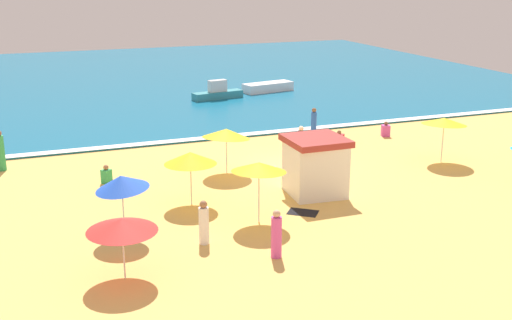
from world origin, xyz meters
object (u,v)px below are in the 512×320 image
(beach_umbrella_6, at_px, (122,225))
(beach_umbrella_3, at_px, (259,167))
(lifeguard_cabana, at_px, (315,165))
(beachgoer_2, at_px, (339,139))
(beachgoer_5, at_px, (1,152))
(small_boat_1, at_px, (218,93))
(beach_umbrella_4, at_px, (122,182))
(beach_umbrella_8, at_px, (444,121))
(beach_umbrella_5, at_px, (190,158))
(beach_umbrella_2, at_px, (226,133))
(small_boat_0, at_px, (268,87))
(beachgoer_6, at_px, (204,223))
(beachgoer_9, at_px, (106,175))
(beachgoer_1, at_px, (386,130))
(beachgoer_3, at_px, (301,146))
(beachgoer_4, at_px, (276,235))
(beachgoer_7, at_px, (314,125))

(beach_umbrella_6, bearing_deg, beach_umbrella_3, 27.02)
(lifeguard_cabana, distance_m, beachgoer_2, 7.96)
(beachgoer_5, distance_m, small_boat_1, 19.25)
(lifeguard_cabana, relative_size, beachgoer_5, 1.26)
(beach_umbrella_4, bearing_deg, small_boat_1, 64.81)
(beach_umbrella_8, bearing_deg, beachgoer_2, 126.07)
(beach_umbrella_3, relative_size, beach_umbrella_5, 1.16)
(beach_umbrella_2, height_order, small_boat_0, beach_umbrella_2)
(beach_umbrella_8, relative_size, small_boat_0, 0.74)
(beach_umbrella_6, distance_m, small_boat_1, 27.95)
(beach_umbrella_5, height_order, beachgoer_6, beach_umbrella_5)
(beachgoer_9, bearing_deg, beachgoer_6, -74.47)
(lifeguard_cabana, bearing_deg, beachgoer_1, 42.40)
(lifeguard_cabana, height_order, beach_umbrella_5, lifeguard_cabana)
(lifeguard_cabana, distance_m, beach_umbrella_8, 8.12)
(beachgoer_2, distance_m, beachgoer_3, 4.08)
(beach_umbrella_3, xyz_separation_m, beachgoer_9, (-4.62, 6.63, -1.78))
(beachgoer_4, bearing_deg, beach_umbrella_6, 176.95)
(beach_umbrella_6, xyz_separation_m, beachgoer_3, (10.04, 9.03, -0.83))
(beachgoer_3, bearing_deg, beachgoer_4, -119.04)
(beach_umbrella_3, bearing_deg, beach_umbrella_8, 20.14)
(beachgoer_1, distance_m, small_boat_1, 14.57)
(beach_umbrella_8, xyz_separation_m, small_boat_1, (-5.50, 18.75, -1.50))
(beach_umbrella_6, relative_size, beachgoer_6, 1.72)
(beach_umbrella_3, bearing_deg, beachgoer_7, 54.55)
(beachgoer_5, bearing_deg, beach_umbrella_3, -49.06)
(beachgoer_5, height_order, small_boat_0, beachgoer_5)
(beach_umbrella_5, height_order, beachgoer_2, beach_umbrella_5)
(beach_umbrella_5, xyz_separation_m, beachgoer_5, (-7.07, 7.57, -1.02))
(beachgoer_4, distance_m, beachgoer_9, 10.49)
(beach_umbrella_2, xyz_separation_m, beach_umbrella_3, (-0.78, -6.10, 0.25))
(beach_umbrella_5, xyz_separation_m, beachgoer_4, (1.28, -5.74, -1.16))
(beach_umbrella_3, relative_size, beachgoer_9, 3.41)
(beach_umbrella_6, bearing_deg, beachgoer_6, 28.50)
(beach_umbrella_8, relative_size, beachgoer_7, 1.64)
(beach_umbrella_5, xyz_separation_m, beach_umbrella_6, (-3.61, -5.48, -0.20))
(beach_umbrella_6, distance_m, beachgoer_6, 3.55)
(beachgoer_9, bearing_deg, beach_umbrella_3, -55.14)
(beach_umbrella_3, bearing_deg, beachgoer_3, 53.71)
(small_boat_1, bearing_deg, beach_umbrella_6, -113.44)
(beachgoer_1, height_order, beachgoer_4, beachgoer_4)
(lifeguard_cabana, relative_size, beachgoer_2, 2.88)
(lifeguard_cabana, bearing_deg, beach_umbrella_5, 173.58)
(beachgoer_7, xyz_separation_m, small_boat_1, (-1.38, 12.95, -0.37))
(lifeguard_cabana, height_order, beach_umbrella_8, lifeguard_cabana)
(beach_umbrella_6, bearing_deg, lifeguard_cabana, 29.16)
(beachgoer_4, bearing_deg, beachgoer_7, 59.53)
(lifeguard_cabana, distance_m, beachgoer_7, 8.63)
(beach_umbrella_6, distance_m, beachgoer_4, 4.98)
(beach_umbrella_3, bearing_deg, beachgoer_6, -154.84)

